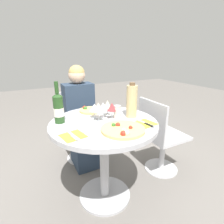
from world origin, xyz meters
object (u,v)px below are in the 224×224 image
at_px(dining_table, 104,140).
at_px(chair_empty_side, 160,138).
at_px(chair_behind_diner, 79,126).
at_px(seated_diner, 82,121).
at_px(wine_bottle, 59,108).
at_px(tall_carafe, 132,101).
at_px(pizza_large, 123,129).

bearing_deg(dining_table, chair_empty_side, 5.69).
distance_m(chair_behind_diner, seated_diner, 0.18).
distance_m(chair_empty_side, wine_bottle, 1.13).
distance_m(seated_diner, tall_carafe, 0.80).
xyz_separation_m(chair_behind_diner, wine_bottle, (-0.33, -0.64, 0.47)).
xyz_separation_m(chair_behind_diner, pizza_large, (0.04, -1.02, 0.36)).
bearing_deg(seated_diner, dining_table, 89.31).
height_order(chair_behind_diner, chair_empty_side, same).
distance_m(chair_empty_side, pizza_large, 0.81).
relative_size(dining_table, seated_diner, 0.75).
distance_m(dining_table, chair_empty_side, 0.73).
relative_size(chair_behind_diner, pizza_large, 2.62).
xyz_separation_m(pizza_large, wine_bottle, (-0.37, 0.38, 0.11)).
xyz_separation_m(chair_behind_diner, tall_carafe, (0.26, -0.80, 0.49)).
bearing_deg(tall_carafe, wine_bottle, 165.40).
xyz_separation_m(seated_diner, tall_carafe, (0.26, -0.66, 0.37)).
xyz_separation_m(chair_empty_side, pizza_large, (-0.66, -0.30, 0.36)).
distance_m(pizza_large, wine_bottle, 0.54).
relative_size(dining_table, chair_behind_diner, 1.04).
height_order(seated_diner, chair_empty_side, seated_diner).
bearing_deg(chair_behind_diner, seated_diner, 90.00).
height_order(chair_empty_side, pizza_large, chair_empty_side).
bearing_deg(chair_behind_diner, tall_carafe, 107.81).
bearing_deg(tall_carafe, pizza_large, -134.52).
distance_m(seated_diner, chair_empty_side, 0.91).
xyz_separation_m(chair_behind_diner, chair_empty_side, (0.69, -0.72, 0.00)).
height_order(seated_diner, wine_bottle, seated_diner).
height_order(chair_behind_diner, tall_carafe, tall_carafe).
distance_m(chair_behind_diner, chair_empty_side, 1.00).
height_order(pizza_large, tall_carafe, tall_carafe).
height_order(chair_behind_diner, seated_diner, seated_diner).
relative_size(dining_table, chair_empty_side, 1.04).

